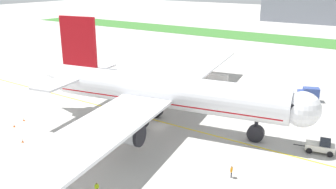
# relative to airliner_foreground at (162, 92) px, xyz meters

# --- Properties ---
(ground_plane) EXTENTS (600.00, 600.00, 0.00)m
(ground_plane) POSITION_rel_airliner_foreground_xyz_m (-0.37, -1.13, -6.49)
(ground_plane) COLOR #ADAAA5
(ground_plane) RESTS_ON ground
(apron_taxi_line) EXTENTS (280.00, 0.36, 0.01)m
(apron_taxi_line) POSITION_rel_airliner_foreground_xyz_m (-0.37, 1.26, -6.49)
(apron_taxi_line) COLOR yellow
(apron_taxi_line) RESTS_ON ground
(grass_median_strip) EXTENTS (320.00, 24.00, 0.10)m
(grass_median_strip) POSITION_rel_airliner_foreground_xyz_m (-0.37, 107.88, -6.44)
(grass_median_strip) COLOR #38722D
(grass_median_strip) RESTS_ON ground
(airliner_foreground) EXTENTS (53.25, 84.13, 19.13)m
(airliner_foreground) POSITION_rel_airliner_foreground_xyz_m (0.00, 0.00, 0.00)
(airliner_foreground) COLOR white
(airliner_foreground) RESTS_ON ground
(pushback_tug) EXTENTS (6.20, 3.22, 2.26)m
(pushback_tug) POSITION_rel_airliner_foreground_xyz_m (26.84, 4.99, -5.46)
(pushback_tug) COLOR white
(pushback_tug) RESTS_ON ground
(ground_crew_wingwalker_port) EXTENTS (0.41, 0.49, 1.58)m
(ground_crew_wingwalker_port) POSITION_rel_airliner_foreground_xyz_m (5.86, -22.77, -5.53)
(ground_crew_wingwalker_port) COLOR black
(ground_crew_wingwalker_port) RESTS_ON ground
(ground_crew_marshaller_front) EXTENTS (0.38, 0.53, 1.61)m
(ground_crew_marshaller_front) POSITION_rel_airliner_foreground_xyz_m (-7.98, -15.64, -5.52)
(ground_crew_marshaller_front) COLOR black
(ground_crew_marshaller_front) RESTS_ON ground
(ground_crew_wingwalker_starboard) EXTENTS (0.35, 0.59, 1.73)m
(ground_crew_wingwalker_starboard) POSITION_rel_airliner_foreground_xyz_m (18.34, -9.65, -5.44)
(ground_crew_wingwalker_starboard) COLOR black
(ground_crew_wingwalker_starboard) RESTS_ON ground
(traffic_cone_near_nose) EXTENTS (0.36, 0.36, 0.58)m
(traffic_cone_near_nose) POSITION_rel_airliner_foreground_xyz_m (-15.03, -18.89, -6.21)
(traffic_cone_near_nose) COLOR #F2590C
(traffic_cone_near_nose) RESTS_ON ground
(traffic_cone_port_wing) EXTENTS (0.36, 0.36, 0.58)m
(traffic_cone_port_wing) POSITION_rel_airliner_foreground_xyz_m (-23.01, -13.01, -6.21)
(traffic_cone_port_wing) COLOR #F2590C
(traffic_cone_port_wing) RESTS_ON ground
(traffic_cone_starboard_wing) EXTENTS (0.36, 0.36, 0.58)m
(traffic_cone_starboard_wing) POSITION_rel_airliner_foreground_xyz_m (-21.95, -15.82, -6.21)
(traffic_cone_starboard_wing) COLOR #F2590C
(traffic_cone_starboard_wing) RESTS_ON ground
(service_truck_baggage_loader) EXTENTS (6.55, 3.87, 2.47)m
(service_truck_baggage_loader) POSITION_rel_airliner_foreground_xyz_m (-3.85, 29.80, -5.11)
(service_truck_baggage_loader) COLOR white
(service_truck_baggage_loader) RESTS_ON ground
(service_truck_fuel_bowser) EXTENTS (4.85, 3.65, 2.99)m
(service_truck_fuel_bowser) POSITION_rel_airliner_foreground_xyz_m (19.02, 29.39, -4.90)
(service_truck_fuel_bowser) COLOR #33478C
(service_truck_fuel_bowser) RESTS_ON ground
(service_truck_catering_van) EXTENTS (5.13, 3.83, 3.09)m
(service_truck_catering_van) POSITION_rel_airliner_foreground_xyz_m (-15.30, 34.91, -4.86)
(service_truck_catering_van) COLOR #B21E19
(service_truck_catering_van) RESTS_ON ground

